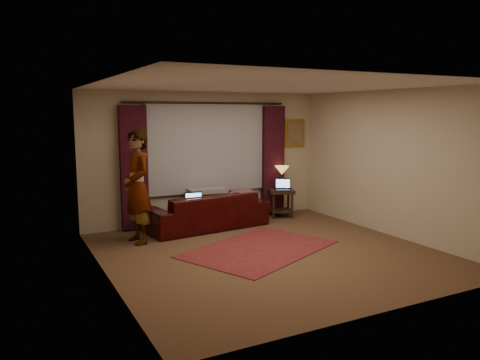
% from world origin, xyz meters
% --- Properties ---
extents(floor, '(5.00, 5.00, 0.01)m').
position_xyz_m(floor, '(0.00, 0.00, -0.01)').
color(floor, brown).
rests_on(floor, ground).
extents(ceiling, '(5.00, 5.00, 0.02)m').
position_xyz_m(ceiling, '(0.00, 0.00, 2.60)').
color(ceiling, silver).
rests_on(ceiling, ground).
extents(wall_back, '(5.00, 0.02, 2.60)m').
position_xyz_m(wall_back, '(0.00, 2.50, 1.30)').
color(wall_back, beige).
rests_on(wall_back, ground).
extents(wall_front, '(5.00, 0.02, 2.60)m').
position_xyz_m(wall_front, '(0.00, -2.50, 1.30)').
color(wall_front, beige).
rests_on(wall_front, ground).
extents(wall_left, '(0.02, 5.00, 2.60)m').
position_xyz_m(wall_left, '(-2.50, 0.00, 1.30)').
color(wall_left, beige).
rests_on(wall_left, ground).
extents(wall_right, '(0.02, 5.00, 2.60)m').
position_xyz_m(wall_right, '(2.50, 0.00, 1.30)').
color(wall_right, beige).
rests_on(wall_right, ground).
extents(sheer_curtain, '(2.50, 0.05, 1.80)m').
position_xyz_m(sheer_curtain, '(0.00, 2.44, 1.50)').
color(sheer_curtain, '#A2A2AA').
rests_on(sheer_curtain, wall_back).
extents(drape_left, '(0.50, 0.14, 2.30)m').
position_xyz_m(drape_left, '(-1.50, 2.39, 1.18)').
color(drape_left, '#350D18').
rests_on(drape_left, floor).
extents(drape_right, '(0.50, 0.14, 2.30)m').
position_xyz_m(drape_right, '(1.50, 2.39, 1.18)').
color(drape_right, '#350D18').
rests_on(drape_right, floor).
extents(curtain_rod, '(0.04, 0.04, 3.40)m').
position_xyz_m(curtain_rod, '(0.00, 2.39, 2.38)').
color(curtain_rod, '#301D12').
rests_on(curtain_rod, wall_back).
extents(picture_frame, '(0.50, 0.04, 0.60)m').
position_xyz_m(picture_frame, '(2.10, 2.47, 1.75)').
color(picture_frame, '#B58D2F').
rests_on(picture_frame, wall_back).
extents(sofa, '(2.42, 1.25, 0.94)m').
position_xyz_m(sofa, '(-0.25, 1.91, 0.47)').
color(sofa, black).
rests_on(sofa, floor).
extents(throw_blanket, '(0.78, 0.34, 0.09)m').
position_xyz_m(throw_blanket, '(-0.14, 2.13, 0.94)').
color(throw_blanket, gray).
rests_on(throw_blanket, sofa).
extents(clothing_pile, '(0.69, 0.63, 0.24)m').
position_xyz_m(clothing_pile, '(0.50, 1.91, 0.59)').
color(clothing_pile, brown).
rests_on(clothing_pile, sofa).
extents(laptop_sofa, '(0.38, 0.41, 0.25)m').
position_xyz_m(laptop_sofa, '(-0.54, 1.77, 0.59)').
color(laptop_sofa, black).
rests_on(laptop_sofa, sofa).
extents(area_rug, '(2.86, 2.46, 0.01)m').
position_xyz_m(area_rug, '(-0.05, 0.23, 0.01)').
color(area_rug, maroon).
rests_on(area_rug, floor).
extents(end_table, '(0.66, 0.66, 0.59)m').
position_xyz_m(end_table, '(1.54, 2.10, 0.29)').
color(end_table, black).
rests_on(end_table, floor).
extents(tiffany_lamp, '(0.36, 0.36, 0.49)m').
position_xyz_m(tiffany_lamp, '(1.59, 2.17, 0.83)').
color(tiffany_lamp, olive).
rests_on(tiffany_lamp, end_table).
extents(laptop_table, '(0.46, 0.47, 0.24)m').
position_xyz_m(laptop_table, '(1.51, 1.99, 0.71)').
color(laptop_table, black).
rests_on(laptop_table, end_table).
extents(person, '(0.64, 0.64, 1.92)m').
position_xyz_m(person, '(-1.67, 1.52, 0.96)').
color(person, gray).
rests_on(person, floor).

